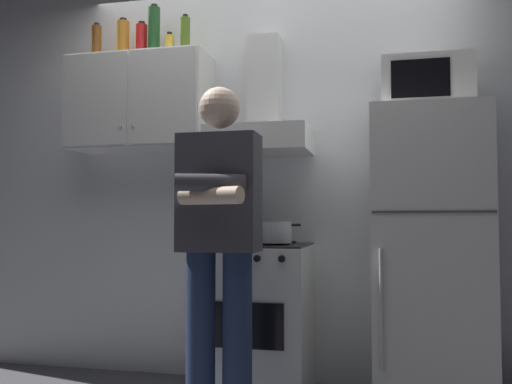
{
  "coord_description": "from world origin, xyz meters",
  "views": [
    {
      "loc": [
        0.66,
        -2.88,
        1.0
      ],
      "look_at": [
        0.0,
        0.0,
        1.15
      ],
      "focal_mm": 38.86,
      "sensor_mm": 36.0,
      "label": 1
    }
  ],
  "objects": [
    {
      "name": "cooking_pot",
      "position": [
        0.08,
        0.13,
        0.93
      ],
      "size": [
        0.28,
        0.18,
        0.12
      ],
      "color": "#B7BABF",
      "rests_on": "stove_oven"
    },
    {
      "name": "bottle_soda_red",
      "position": [
        -0.86,
        0.41,
        2.16
      ],
      "size": [
        0.08,
        0.08,
        0.24
      ],
      "color": "red",
      "rests_on": "upper_cabinet"
    },
    {
      "name": "bottle_wine_green",
      "position": [
        -0.76,
        0.39,
        2.21
      ],
      "size": [
        0.08,
        0.08,
        0.34
      ],
      "color": "#19471E",
      "rests_on": "upper_cabinet"
    },
    {
      "name": "bottle_liquor_amber",
      "position": [
        -0.99,
        0.41,
        2.18
      ],
      "size": [
        0.08,
        0.08,
        0.27
      ],
      "color": "#B7721E",
      "rests_on": "upper_cabinet"
    },
    {
      "name": "bottle_spice_jar",
      "position": [
        -0.64,
        0.36,
        2.11
      ],
      "size": [
        0.06,
        0.06,
        0.14
      ],
      "color": "gold",
      "rests_on": "upper_cabinet"
    },
    {
      "name": "microwave",
      "position": [
        0.9,
        0.27,
        1.74
      ],
      "size": [
        0.48,
        0.37,
        0.28
      ],
      "color": "silver",
      "rests_on": "refrigerator"
    },
    {
      "name": "bottle_beer_brown",
      "position": [
        -1.15,
        0.36,
        2.16
      ],
      "size": [
        0.06,
        0.06,
        0.24
      ],
      "color": "brown",
      "rests_on": "upper_cabinet"
    },
    {
      "name": "back_wall_tiled",
      "position": [
        0.0,
        0.6,
        1.35
      ],
      "size": [
        4.8,
        0.1,
        2.7
      ],
      "primitive_type": "cube",
      "color": "white",
      "rests_on": "ground_plane"
    },
    {
      "name": "refrigerator",
      "position": [
        0.9,
        0.25,
        0.8
      ],
      "size": [
        0.6,
        0.62,
        1.6
      ],
      "color": "white",
      "rests_on": "ground_plane"
    },
    {
      "name": "bottle_olive_oil",
      "position": [
        -0.54,
        0.37,
        2.17
      ],
      "size": [
        0.06,
        0.06,
        0.25
      ],
      "color": "#4C6B19",
      "rests_on": "upper_cabinet"
    },
    {
      "name": "range_hood",
      "position": [
        -0.05,
        0.38,
        1.6
      ],
      "size": [
        0.6,
        0.44,
        0.75
      ],
      "color": "white"
    },
    {
      "name": "stove_oven",
      "position": [
        -0.05,
        0.25,
        0.43
      ],
      "size": [
        0.6,
        0.62,
        0.87
      ],
      "color": "white",
      "rests_on": "ground_plane"
    },
    {
      "name": "upper_cabinet",
      "position": [
        -0.85,
        0.37,
        1.75
      ],
      "size": [
        0.9,
        0.37,
        0.6
      ],
      "color": "white"
    },
    {
      "name": "person_standing",
      "position": [
        -0.1,
        -0.36,
        0.9
      ],
      "size": [
        0.38,
        0.33,
        1.64
      ],
      "color": "navy",
      "rests_on": "ground_plane"
    }
  ]
}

